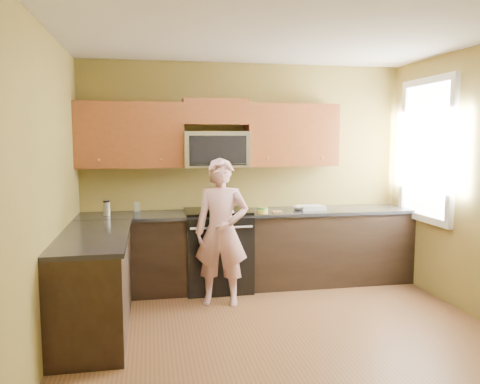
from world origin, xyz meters
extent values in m
plane|color=brown|center=(0.00, 0.00, 0.00)|extent=(4.00, 4.00, 0.00)
plane|color=white|center=(0.00, 0.00, 2.70)|extent=(4.00, 4.00, 0.00)
plane|color=brown|center=(0.00, 2.00, 1.35)|extent=(4.00, 0.00, 4.00)
plane|color=brown|center=(0.00, -2.00, 1.35)|extent=(4.00, 0.00, 4.00)
plane|color=brown|center=(-2.00, 0.00, 1.35)|extent=(0.00, 4.00, 4.00)
cube|color=black|center=(0.00, 1.70, 0.44)|extent=(4.00, 0.60, 0.88)
cube|color=black|center=(-1.70, 0.60, 0.44)|extent=(0.60, 1.60, 0.88)
cube|color=black|center=(0.00, 1.69, 0.90)|extent=(4.00, 0.62, 0.04)
cube|color=black|center=(-1.69, 0.60, 0.90)|extent=(0.62, 1.60, 0.04)
cube|color=brown|center=(-0.40, 1.83, 2.10)|extent=(0.76, 0.33, 0.30)
imported|color=#CF6774|center=(-0.43, 1.15, 0.79)|extent=(0.66, 0.52, 1.58)
cube|color=#B27F47|center=(0.30, 1.55, 0.93)|extent=(0.12, 0.12, 0.01)
ellipsoid|color=silver|center=(-0.29, 1.47, 0.95)|extent=(0.14, 0.15, 0.06)
ellipsoid|color=silver|center=(0.59, 1.69, 0.95)|extent=(0.14, 0.15, 0.07)
cube|color=silver|center=(0.76, 1.69, 0.95)|extent=(0.31, 0.26, 0.05)
cylinder|color=silver|center=(-1.33, 1.89, 0.98)|extent=(0.08, 0.08, 0.12)
camera|label=1|loc=(-1.17, -3.88, 1.80)|focal=36.02mm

